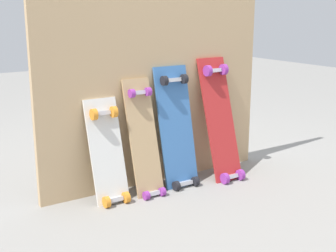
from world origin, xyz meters
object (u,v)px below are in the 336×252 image
skateboard_white (108,156)px  skateboard_natural (144,143)px  skateboard_blue (177,132)px  skateboard_red (221,124)px

skateboard_white → skateboard_natural: bearing=-2.5°
skateboard_blue → skateboard_red: bearing=-7.5°
skateboard_natural → skateboard_blue: 0.25m
skateboard_white → skateboard_red: (0.81, -0.04, 0.10)m
skateboard_white → skateboard_blue: 0.50m
skateboard_white → skateboard_red: bearing=-2.7°
skateboard_natural → skateboard_white: bearing=177.5°
skateboard_natural → skateboard_blue: (0.25, 0.01, 0.03)m
skateboard_red → skateboard_white: bearing=177.3°
skateboard_white → skateboard_blue: size_ratio=0.81×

